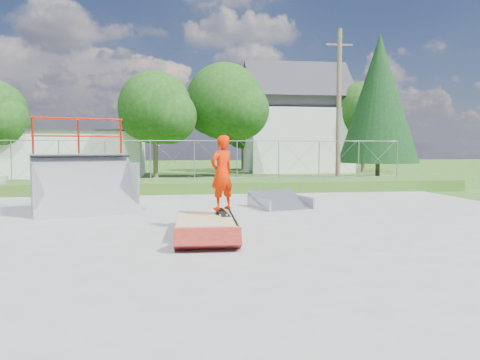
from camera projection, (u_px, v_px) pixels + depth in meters
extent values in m
plane|color=#244F16|center=(216.00, 229.00, 11.37)|extent=(120.00, 120.00, 0.00)
cube|color=gray|center=(216.00, 228.00, 11.37)|extent=(20.00, 16.00, 0.04)
cube|color=#244F16|center=(196.00, 186.00, 20.72)|extent=(24.00, 3.00, 0.50)
cube|color=maroon|center=(205.00, 226.00, 10.69)|extent=(1.39, 2.68, 0.37)
cube|color=tan|center=(205.00, 217.00, 10.67)|extent=(1.41, 2.70, 0.03)
cube|color=black|center=(222.00, 213.00, 11.01)|extent=(0.34, 0.82, 0.13)
imported|color=red|center=(222.00, 176.00, 10.95)|extent=(0.76, 0.71, 1.75)
cube|color=silver|center=(68.00, 154.00, 31.80)|extent=(10.00, 6.00, 3.00)
cube|color=silver|center=(295.00, 141.00, 38.17)|extent=(8.00, 6.00, 5.00)
cube|color=#323137|center=(295.00, 99.00, 37.93)|extent=(8.40, 6.08, 6.08)
cylinder|color=brown|center=(339.00, 108.00, 24.03)|extent=(0.24, 0.24, 8.00)
cylinder|color=brown|center=(156.00, 160.00, 28.75)|extent=(0.30, 0.30, 2.45)
sphere|color=#17390F|center=(155.00, 107.00, 28.53)|extent=(4.48, 4.48, 4.48)
sphere|color=#17390F|center=(169.00, 116.00, 28.14)|extent=(3.36, 3.36, 3.36)
cylinder|color=brown|center=(225.00, 156.00, 31.37)|extent=(0.30, 0.30, 2.80)
sphere|color=#17390F|center=(224.00, 101.00, 31.12)|extent=(5.12, 5.12, 5.12)
sphere|color=#17390F|center=(240.00, 110.00, 30.67)|extent=(3.84, 3.84, 3.84)
sphere|color=#17390F|center=(4.00, 121.00, 28.70)|extent=(3.12, 3.12, 3.12)
cylinder|color=brown|center=(363.00, 156.00, 37.01)|extent=(0.30, 0.30, 2.62)
sphere|color=#17390F|center=(364.00, 112.00, 36.77)|extent=(4.80, 4.80, 4.80)
sphere|color=#17390F|center=(378.00, 120.00, 36.35)|extent=(3.60, 3.60, 3.60)
cylinder|color=brown|center=(243.00, 158.00, 39.65)|extent=(0.30, 0.30, 2.10)
sphere|color=#17390F|center=(243.00, 126.00, 39.46)|extent=(3.84, 3.84, 3.84)
sphere|color=#17390F|center=(252.00, 132.00, 39.13)|extent=(2.88, 2.88, 2.88)
cylinder|color=brown|center=(378.00, 169.00, 29.86)|extent=(0.28, 0.28, 1.20)
cone|color=black|center=(379.00, 99.00, 29.55)|extent=(5.04, 5.04, 8.10)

